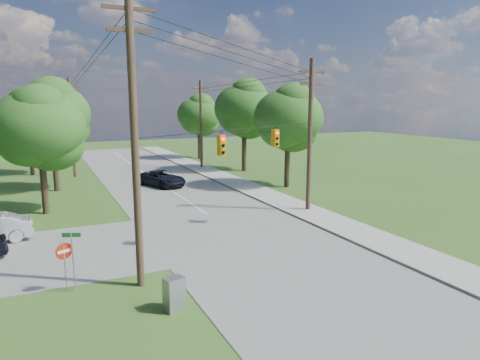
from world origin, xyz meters
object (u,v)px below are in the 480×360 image
pole_north_e (201,124)px  pole_sw (135,138)px  pole_north_w (72,127)px  do_not_enter_sign (64,256)px  pole_ne (310,134)px  car_main_north (162,178)px  control_cabinet (174,294)px

pole_north_e → pole_sw: bearing=-114.5°
pole_north_e → pole_north_w: bearing=180.0°
pole_north_w → pole_sw: bearing=-89.2°
pole_north_w → do_not_enter_sign: pole_north_w is taller
pole_north_e → pole_north_w: size_ratio=1.00×
pole_ne → pole_north_w: bearing=122.3°
pole_ne → car_main_north: bearing=118.5°
car_main_north → do_not_enter_sign: do_not_enter_sign is taller
pole_north_e → do_not_enter_sign: (-16.38, -29.00, -3.58)m
pole_ne → do_not_enter_sign: 18.24m
control_cabinet → do_not_enter_sign: 4.93m
pole_north_e → control_cabinet: (-12.84, -32.32, -4.49)m
pole_sw → control_cabinet: size_ratio=9.40×
control_cabinet → pole_north_w: bearing=75.1°
pole_sw → pole_north_e: pole_sw is taller
pole_sw → pole_ne: pole_sw is taller
pole_north_w → car_main_north: size_ratio=1.96×
car_main_north → do_not_enter_sign: size_ratio=2.43×
pole_sw → pole_north_w: size_ratio=1.20×
pole_ne → pole_north_w: size_ratio=1.05×
pole_sw → pole_ne: (13.50, 7.60, -0.76)m
pole_ne → do_not_enter_sign: (-16.38, -7.00, -3.92)m
pole_north_e → control_cabinet: pole_north_e is taller
pole_ne → pole_north_e: 22.00m
pole_ne → pole_north_e: size_ratio=1.05×
pole_north_w → control_cabinet: bearing=-88.1°
pole_sw → pole_north_e: (13.50, 29.60, -1.10)m
do_not_enter_sign → pole_ne: bearing=-0.1°
pole_north_w → control_cabinet: size_ratio=7.83×
pole_north_w → do_not_enter_sign: (-2.48, -29.00, -3.58)m
pole_ne → pole_north_w: 26.03m
pole_sw → control_cabinet: bearing=-76.4°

